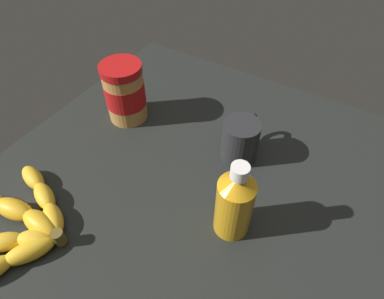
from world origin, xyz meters
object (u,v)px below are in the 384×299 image
object	(u,v)px
honey_bottle	(235,203)
banana_bunch	(12,229)
coffee_mug	(240,140)
peanut_butter_jar	(125,92)

from	to	relation	value
honey_bottle	banana_bunch	bearing A→B (deg)	123.65
banana_bunch	coffee_mug	world-z (taller)	coffee_mug
honey_bottle	coffee_mug	distance (cm)	16.83
banana_bunch	honey_bottle	xyz separation A→B (cm)	(20.03, -30.09, 5.42)
banana_bunch	honey_bottle	distance (cm)	36.55
banana_bunch	peanut_butter_jar	bearing A→B (deg)	4.54
peanut_butter_jar	coffee_mug	world-z (taller)	peanut_butter_jar
honey_bottle	coffee_mug	xyz separation A→B (cm)	(15.48, 6.00, -2.71)
peanut_butter_jar	honey_bottle	bearing A→B (deg)	-112.25
banana_bunch	peanut_butter_jar	world-z (taller)	peanut_butter_jar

